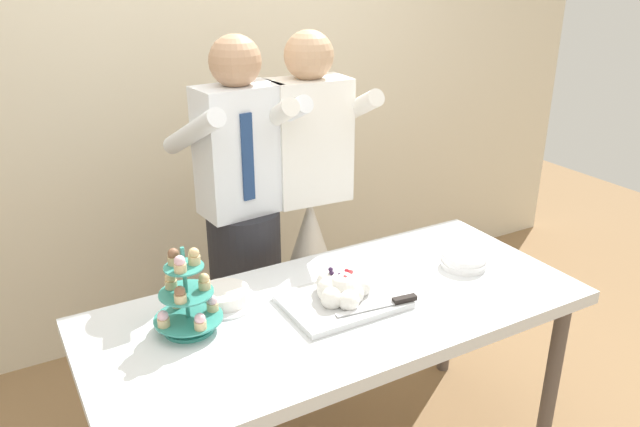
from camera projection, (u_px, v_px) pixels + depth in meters
name	position (u px, v px, depth m)	size (l,w,h in m)	color
rear_wall	(194.00, 61.00, 3.12)	(5.20, 0.10, 2.90)	beige
dessert_table	(339.00, 322.00, 2.27)	(1.80, 0.80, 0.78)	silver
cupcake_stand	(187.00, 300.00, 2.05)	(0.23, 0.23, 0.31)	teal
main_cake_tray	(341.00, 292.00, 2.24)	(0.44, 0.31, 0.13)	silver
plate_stack	(464.00, 260.00, 2.51)	(0.19, 0.18, 0.05)	white
round_cake	(224.00, 297.00, 2.24)	(0.24, 0.24, 0.06)	white
person_groom	(245.00, 247.00, 2.75)	(0.50, 0.53, 1.66)	#232328
person_bride	(310.00, 265.00, 2.95)	(0.56, 0.56, 1.66)	white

